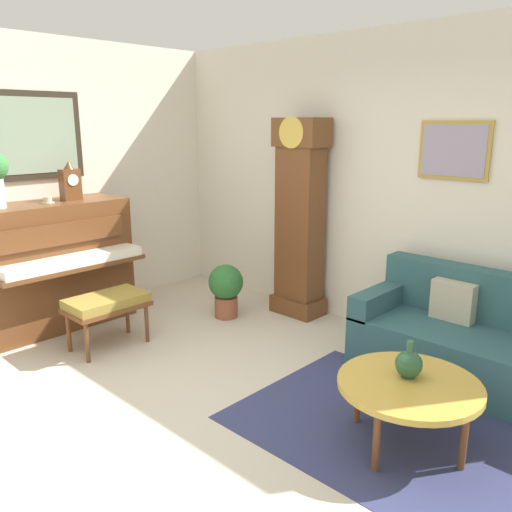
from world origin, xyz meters
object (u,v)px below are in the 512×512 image
at_px(couch, 483,345).
at_px(green_jug, 409,364).
at_px(coffee_table, 409,386).
at_px(mantel_clock, 70,182).
at_px(potted_plant, 226,287).
at_px(teacup, 48,201).
at_px(piano, 54,265).
at_px(grandfather_clock, 300,224).
at_px(piano_bench, 107,304).

relative_size(couch, green_jug, 7.92).
height_order(coffee_table, mantel_clock, mantel_clock).
bearing_deg(potted_plant, teacup, -127.79).
xyz_separation_m(coffee_table, green_jug, (-0.04, 0.06, 0.12)).
height_order(couch, mantel_clock, mantel_clock).
height_order(coffee_table, potted_plant, potted_plant).
height_order(coffee_table, green_jug, green_jug).
bearing_deg(mantel_clock, piano, -90.62).
bearing_deg(piano, teacup, -17.65).
relative_size(piano, grandfather_clock, 0.71).
bearing_deg(piano, piano_bench, 4.49).
xyz_separation_m(piano_bench, coffee_table, (2.67, 0.50, -0.01)).
height_order(piano, green_jug, piano).
bearing_deg(green_jug, couch, 86.58).
bearing_deg(green_jug, piano, -169.87).
bearing_deg(piano_bench, mantel_clock, 167.99).
xyz_separation_m(green_jug, potted_plant, (-2.41, 0.69, -0.20)).
xyz_separation_m(couch, teacup, (-3.50, -1.71, 0.95)).
height_order(piano, teacup, teacup).
bearing_deg(coffee_table, couch, 88.86).
distance_m(piano_bench, green_jug, 2.69).
relative_size(couch, mantel_clock, 5.00).
xyz_separation_m(grandfather_clock, couch, (2.01, -0.22, -0.65)).
height_order(piano_bench, mantel_clock, mantel_clock).
bearing_deg(mantel_clock, coffee_table, 5.21).
bearing_deg(coffee_table, green_jug, 126.75).
xyz_separation_m(teacup, potted_plant, (1.02, 1.32, -0.94)).
bearing_deg(potted_plant, piano_bench, -100.01).
height_order(mantel_clock, teacup, mantel_clock).
distance_m(piano_bench, coffee_table, 2.71).
bearing_deg(piano, potted_plant, 51.11).
height_order(mantel_clock, green_jug, mantel_clock).
distance_m(piano, potted_plant, 1.71).
relative_size(grandfather_clock, green_jug, 8.46).
bearing_deg(couch, mantel_clock, -157.56).
bearing_deg(grandfather_clock, couch, -6.30).
height_order(piano_bench, coffee_table, piano_bench).
bearing_deg(coffee_table, potted_plant, 163.03).
bearing_deg(couch, coffee_table, -91.14).
relative_size(coffee_table, mantel_clock, 2.32).
bearing_deg(green_jug, potted_plant, 163.97).
bearing_deg(piano_bench, potted_plant, 79.99).
relative_size(piano, couch, 0.76).
bearing_deg(couch, grandfather_clock, 173.70).
bearing_deg(piano_bench, green_jug, 11.89).
xyz_separation_m(grandfather_clock, potted_plant, (-0.46, -0.61, -0.64)).
bearing_deg(grandfather_clock, mantel_clock, -132.15).
distance_m(couch, mantel_clock, 3.97).
height_order(grandfather_clock, green_jug, grandfather_clock).
bearing_deg(teacup, couch, 26.07).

